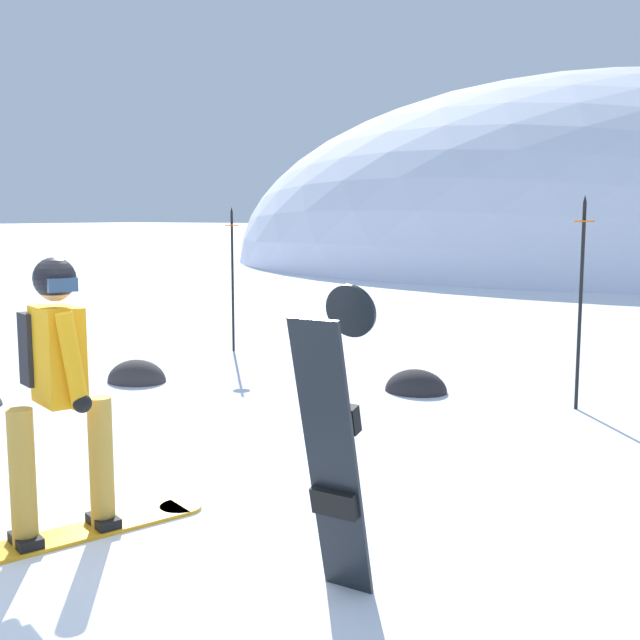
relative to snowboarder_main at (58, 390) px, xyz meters
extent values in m
plane|color=white|center=(-0.01, 0.21, -0.92)|extent=(300.00, 300.00, 0.00)
ellipsoid|color=white|center=(-3.69, 30.76, -0.92)|extent=(30.46, 27.41, 15.00)
cube|color=orange|center=(0.03, -0.01, -0.91)|extent=(0.80, 1.56, 0.02)
cylinder|color=orange|center=(0.30, 0.72, -0.91)|extent=(0.28, 0.28, 0.02)
cube|color=black|center=(0.11, 0.21, -0.86)|extent=(0.28, 0.22, 0.06)
cube|color=black|center=(-0.05, -0.24, -0.86)|extent=(0.28, 0.22, 0.06)
cylinder|color=#BC8E33|center=(0.11, 0.21, -0.48)|extent=(0.15, 0.15, 0.82)
cylinder|color=#BC8E33|center=(-0.05, -0.24, -0.48)|extent=(0.15, 0.15, 0.82)
cube|color=#F4A314|center=(0.03, -0.01, 0.22)|extent=(0.41, 0.33, 0.58)
cylinder|color=#F4A314|center=(-0.19, 0.07, 0.22)|extent=(0.16, 0.20, 0.57)
cylinder|color=#F4A314|center=(0.24, -0.09, 0.22)|extent=(0.16, 0.20, 0.57)
sphere|color=black|center=(-0.19, 0.11, -0.03)|extent=(0.11, 0.11, 0.11)
sphere|color=black|center=(0.28, -0.06, -0.03)|extent=(0.11, 0.11, 0.11)
cube|color=#232328|center=(-0.16, 0.06, 0.24)|extent=(0.27, 0.33, 0.44)
cube|color=#232328|center=(-0.25, 0.09, 0.16)|extent=(0.13, 0.21, 0.20)
sphere|color=beige|center=(0.03, -0.01, 0.64)|extent=(0.21, 0.21, 0.21)
sphere|color=black|center=(0.03, -0.01, 0.67)|extent=(0.25, 0.25, 0.25)
cube|color=navy|center=(0.15, -0.06, 0.64)|extent=(0.09, 0.17, 0.08)
cube|color=black|center=(1.81, 0.16, -0.18)|extent=(0.28, 0.39, 1.48)
cylinder|color=black|center=(1.81, 0.34, 0.56)|extent=(0.28, 0.09, 0.28)
cube|color=black|center=(1.81, 0.19, 0.04)|extent=(0.25, 0.10, 0.15)
cube|color=black|center=(1.81, 0.19, -0.40)|extent=(0.25, 0.10, 0.15)
cylinder|color=black|center=(1.88, 4.91, 0.12)|extent=(0.04, 0.04, 2.08)
cylinder|color=orange|center=(1.88, 4.91, 0.98)|extent=(0.20, 0.20, 0.02)
cone|color=black|center=(1.88, 4.91, 1.20)|extent=(0.04, 0.04, 0.08)
cylinder|color=black|center=(-3.21, 5.81, 0.08)|extent=(0.04, 0.04, 1.99)
cylinder|color=orange|center=(-3.21, 5.81, 0.89)|extent=(0.20, 0.20, 0.02)
cone|color=black|center=(-3.21, 5.81, 1.11)|extent=(0.04, 0.04, 0.08)
ellipsoid|color=#282628|center=(0.16, 4.78, -0.92)|extent=(0.71, 0.60, 0.50)
ellipsoid|color=#383333|center=(-2.88, 3.54, -0.92)|extent=(0.73, 0.62, 0.51)
camera|label=1|loc=(3.74, -3.09, 1.04)|focal=44.09mm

